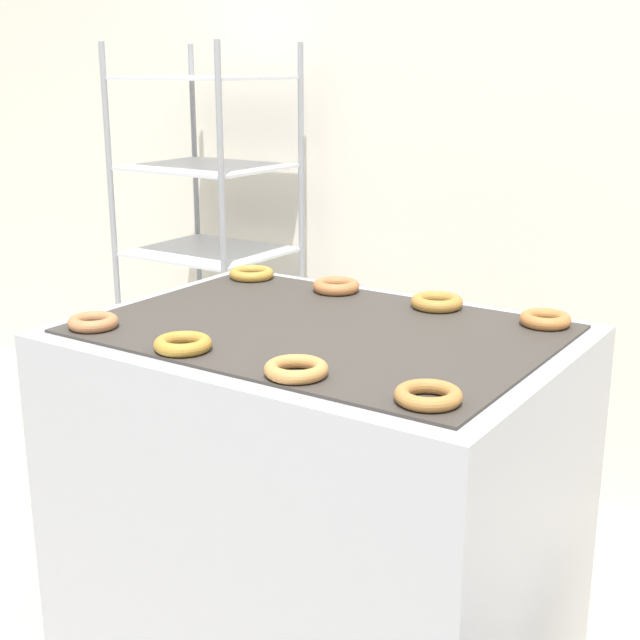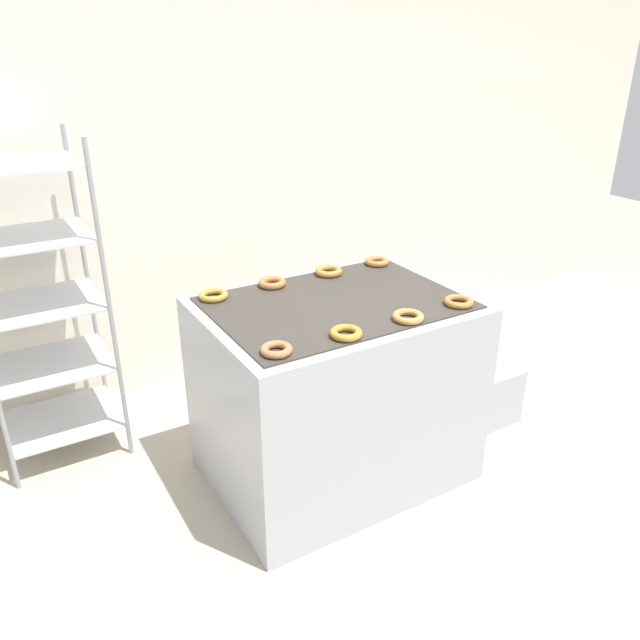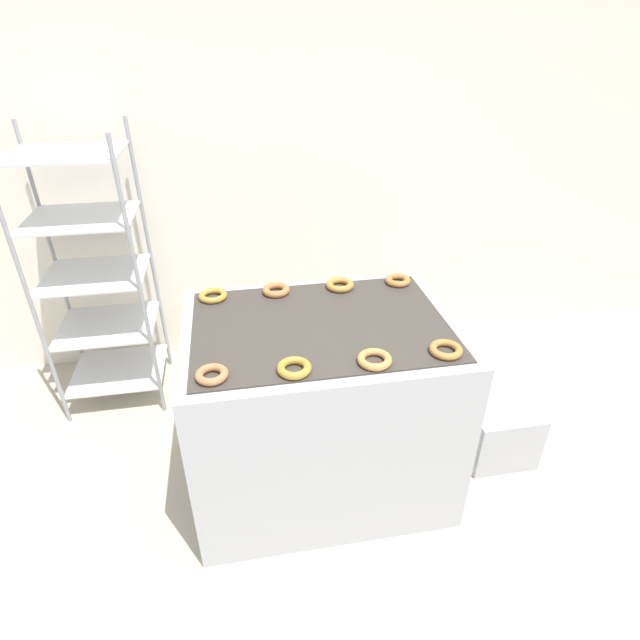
{
  "view_description": "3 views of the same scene",
  "coord_description": "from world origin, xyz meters",
  "px_view_note": "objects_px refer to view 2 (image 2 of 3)",
  "views": [
    {
      "loc": [
        1.24,
        -1.14,
        1.65
      ],
      "look_at": [
        0.0,
        0.72,
        1.01
      ],
      "focal_mm": 50.0,
      "sensor_mm": 36.0,
      "label": 1
    },
    {
      "loc": [
        -1.48,
        -1.61,
        2.14
      ],
      "look_at": [
        0.0,
        0.87,
        0.83
      ],
      "focal_mm": 35.0,
      "sensor_mm": 36.0,
      "label": 2
    },
    {
      "loc": [
        -0.35,
        -1.23,
        2.18
      ],
      "look_at": [
        0.0,
        0.72,
        1.01
      ],
      "focal_mm": 28.0,
      "sensor_mm": 36.0,
      "label": 3
    }
  ],
  "objects_px": {
    "donut_near_left": "(276,350)",
    "donut_near_right": "(459,302)",
    "fryer_machine": "(335,390)",
    "donut_far_midright": "(329,271)",
    "baking_rack_cart": "(40,304)",
    "glaze_bin": "(481,393)",
    "donut_far_right": "(377,261)",
    "donut_far_midleft": "(272,283)",
    "donut_near_midright": "(408,317)",
    "donut_far_left": "(213,295)",
    "donut_near_midleft": "(346,333)"
  },
  "relations": [
    {
      "from": "fryer_machine",
      "to": "donut_near_left",
      "type": "distance_m",
      "value": 0.78
    },
    {
      "from": "donut_near_midright",
      "to": "donut_far_right",
      "type": "relative_size",
      "value": 1.07
    },
    {
      "from": "glaze_bin",
      "to": "donut_far_right",
      "type": "bearing_deg",
      "value": 145.77
    },
    {
      "from": "fryer_machine",
      "to": "baking_rack_cart",
      "type": "xyz_separation_m",
      "value": [
        -1.21,
        0.97,
        0.39
      ]
    },
    {
      "from": "glaze_bin",
      "to": "donut_far_left",
      "type": "height_order",
      "value": "donut_far_left"
    },
    {
      "from": "donut_far_midleft",
      "to": "donut_far_midright",
      "type": "bearing_deg",
      "value": -0.09
    },
    {
      "from": "donut_near_left",
      "to": "donut_near_right",
      "type": "relative_size",
      "value": 0.93
    },
    {
      "from": "donut_near_midright",
      "to": "donut_far_left",
      "type": "bearing_deg",
      "value": 133.72
    },
    {
      "from": "fryer_machine",
      "to": "donut_near_midright",
      "type": "height_order",
      "value": "donut_near_midright"
    },
    {
      "from": "fryer_machine",
      "to": "donut_far_midright",
      "type": "bearing_deg",
      "value": 63.92
    },
    {
      "from": "donut_far_midleft",
      "to": "donut_far_right",
      "type": "relative_size",
      "value": 1.06
    },
    {
      "from": "fryer_machine",
      "to": "donut_far_left",
      "type": "height_order",
      "value": "donut_far_left"
    },
    {
      "from": "fryer_machine",
      "to": "donut_far_right",
      "type": "relative_size",
      "value": 9.5
    },
    {
      "from": "baking_rack_cart",
      "to": "donut_far_midright",
      "type": "distance_m",
      "value": 1.51
    },
    {
      "from": "donut_far_right",
      "to": "donut_far_midleft",
      "type": "bearing_deg",
      "value": 179.91
    },
    {
      "from": "fryer_machine",
      "to": "donut_far_left",
      "type": "relative_size",
      "value": 8.9
    },
    {
      "from": "donut_near_midright",
      "to": "donut_far_midleft",
      "type": "height_order",
      "value": "donut_far_midleft"
    },
    {
      "from": "donut_far_midright",
      "to": "donut_far_right",
      "type": "relative_size",
      "value": 1.1
    },
    {
      "from": "baking_rack_cart",
      "to": "donut_far_midleft",
      "type": "height_order",
      "value": "baking_rack_cart"
    },
    {
      "from": "glaze_bin",
      "to": "donut_near_midright",
      "type": "height_order",
      "value": "donut_near_midright"
    },
    {
      "from": "donut_near_midright",
      "to": "donut_far_midleft",
      "type": "distance_m",
      "value": 0.77
    },
    {
      "from": "glaze_bin",
      "to": "donut_far_right",
      "type": "xyz_separation_m",
      "value": [
        -0.55,
        0.37,
        0.83
      ]
    },
    {
      "from": "baking_rack_cart",
      "to": "donut_near_midright",
      "type": "relative_size",
      "value": 12.08
    },
    {
      "from": "donut_near_left",
      "to": "donut_far_right",
      "type": "xyz_separation_m",
      "value": [
        0.98,
        0.67,
        0.0
      ]
    },
    {
      "from": "baking_rack_cart",
      "to": "fryer_machine",
      "type": "bearing_deg",
      "value": -38.8
    },
    {
      "from": "donut_far_midleft",
      "to": "donut_near_midleft",
      "type": "bearing_deg",
      "value": -89.77
    },
    {
      "from": "baking_rack_cart",
      "to": "donut_far_left",
      "type": "distance_m",
      "value": 0.96
    },
    {
      "from": "baking_rack_cart",
      "to": "glaze_bin",
      "type": "height_order",
      "value": "baking_rack_cart"
    },
    {
      "from": "donut_near_midright",
      "to": "donut_near_right",
      "type": "distance_m",
      "value": 0.32
    },
    {
      "from": "glaze_bin",
      "to": "donut_near_left",
      "type": "height_order",
      "value": "donut_near_left"
    },
    {
      "from": "baking_rack_cart",
      "to": "donut_far_midleft",
      "type": "distance_m",
      "value": 1.22
    },
    {
      "from": "donut_near_left",
      "to": "donut_far_midright",
      "type": "xyz_separation_m",
      "value": [
        0.66,
        0.68,
        0.0
      ]
    },
    {
      "from": "donut_near_right",
      "to": "donut_far_midleft",
      "type": "distance_m",
      "value": 0.94
    },
    {
      "from": "donut_near_right",
      "to": "donut_near_left",
      "type": "bearing_deg",
      "value": -179.76
    },
    {
      "from": "donut_near_midleft",
      "to": "donut_near_left",
      "type": "bearing_deg",
      "value": 177.58
    },
    {
      "from": "fryer_machine",
      "to": "donut_near_midright",
      "type": "xyz_separation_m",
      "value": [
        0.17,
        -0.34,
        0.51
      ]
    },
    {
      "from": "donut_far_left",
      "to": "donut_near_midleft",
      "type": "bearing_deg",
      "value": -64.77
    },
    {
      "from": "glaze_bin",
      "to": "donut_far_right",
      "type": "height_order",
      "value": "donut_far_right"
    },
    {
      "from": "baking_rack_cart",
      "to": "glaze_bin",
      "type": "bearing_deg",
      "value": -24.05
    },
    {
      "from": "donut_far_right",
      "to": "donut_near_right",
      "type": "bearing_deg",
      "value": -90.31
    },
    {
      "from": "fryer_machine",
      "to": "donut_far_right",
      "type": "distance_m",
      "value": 0.78
    },
    {
      "from": "baking_rack_cart",
      "to": "donut_far_midright",
      "type": "bearing_deg",
      "value": -24.49
    },
    {
      "from": "donut_near_right",
      "to": "donut_far_right",
      "type": "relative_size",
      "value": 1.05
    },
    {
      "from": "glaze_bin",
      "to": "donut_far_right",
      "type": "distance_m",
      "value": 1.06
    },
    {
      "from": "donut_near_right",
      "to": "donut_far_midright",
      "type": "xyz_separation_m",
      "value": [
        -0.31,
        0.67,
        0.0
      ]
    },
    {
      "from": "donut_near_right",
      "to": "donut_far_right",
      "type": "height_order",
      "value": "donut_far_right"
    },
    {
      "from": "donut_near_left",
      "to": "donut_far_right",
      "type": "relative_size",
      "value": 0.98
    },
    {
      "from": "donut_near_left",
      "to": "donut_far_right",
      "type": "bearing_deg",
      "value": 34.66
    },
    {
      "from": "donut_near_right",
      "to": "donut_far_left",
      "type": "xyz_separation_m",
      "value": [
        -0.97,
        0.67,
        0.0
      ]
    },
    {
      "from": "fryer_machine",
      "to": "donut_far_midright",
      "type": "xyz_separation_m",
      "value": [
        0.17,
        0.34,
        0.51
      ]
    }
  ]
}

